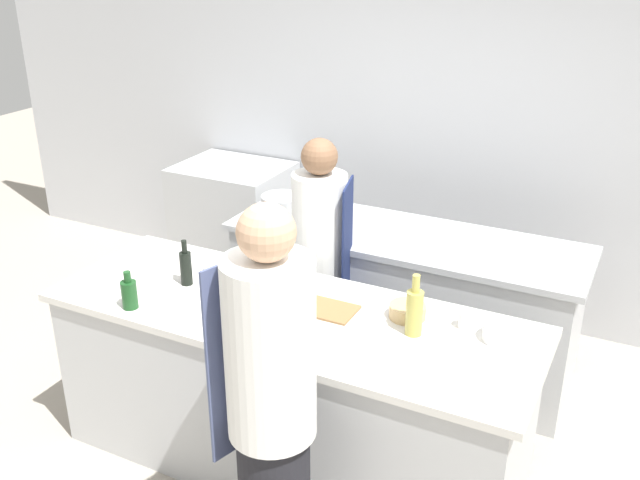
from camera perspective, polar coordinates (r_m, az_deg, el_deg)
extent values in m
plane|color=#A89E8E|center=(4.14, -2.28, -17.01)|extent=(16.00, 16.00, 0.00)
cube|color=silver|center=(5.27, 8.85, 9.07)|extent=(8.00, 0.06, 2.80)
cube|color=#B7BABC|center=(3.86, -2.39, -11.96)|extent=(2.43, 0.85, 0.89)
cube|color=silver|center=(3.61, -2.51, -5.91)|extent=(2.53, 0.89, 0.04)
cube|color=#B7BABC|center=(4.71, 6.57, -5.05)|extent=(2.18, 0.72, 0.89)
cube|color=#B7BABC|center=(4.51, 6.84, 0.17)|extent=(2.27, 0.74, 0.04)
cube|color=#B7BABC|center=(5.83, -6.84, 1.24)|extent=(0.85, 0.68, 0.99)
cube|color=black|center=(5.67, -8.58, -1.99)|extent=(0.68, 0.01, 0.35)
cube|color=black|center=(5.42, -9.01, 4.50)|extent=(0.72, 0.01, 0.06)
cylinder|color=white|center=(2.76, -4.01, -8.78)|extent=(0.36, 0.36, 0.76)
cube|color=#4C567F|center=(2.94, -6.41, -9.21)|extent=(0.11, 0.33, 0.87)
sphere|color=tan|center=(2.54, -4.32, 0.60)|extent=(0.22, 0.22, 0.22)
cylinder|color=black|center=(4.49, -0.04, -7.53)|extent=(0.27, 0.27, 0.75)
cylinder|color=silver|center=(4.17, -0.04, 0.88)|extent=(0.32, 0.32, 0.67)
cube|color=#19234C|center=(4.17, 2.19, -0.50)|extent=(0.09, 0.30, 0.78)
sphere|color=brown|center=(4.02, -0.04, 6.69)|extent=(0.21, 0.21, 0.21)
cylinder|color=#2D5175|center=(3.20, -1.33, -7.86)|extent=(0.07, 0.07, 0.17)
cylinder|color=#2D5175|center=(3.14, -1.35, -5.99)|extent=(0.03, 0.03, 0.07)
cylinder|color=silver|center=(3.84, -1.83, -2.46)|extent=(0.08, 0.08, 0.15)
cylinder|color=silver|center=(3.79, -1.85, -1.07)|extent=(0.04, 0.04, 0.06)
cylinder|color=#19471E|center=(3.72, -15.00, -4.26)|extent=(0.08, 0.08, 0.14)
cylinder|color=#19471E|center=(3.67, -15.17, -2.87)|extent=(0.04, 0.04, 0.06)
cylinder|color=#5B2319|center=(3.53, -6.05, -4.75)|extent=(0.06, 0.06, 0.18)
cylinder|color=#5B2319|center=(3.47, -6.13, -2.91)|extent=(0.03, 0.03, 0.07)
cylinder|color=#B2A84C|center=(3.38, 7.55, -5.82)|extent=(0.08, 0.08, 0.22)
cylinder|color=#B2A84C|center=(3.30, 7.69, -3.48)|extent=(0.04, 0.04, 0.09)
cylinder|color=black|center=(3.88, -10.67, -2.26)|extent=(0.06, 0.06, 0.18)
cylinder|color=black|center=(3.83, -10.82, -0.53)|extent=(0.03, 0.03, 0.07)
cylinder|color=white|center=(3.44, 14.52, -7.22)|extent=(0.20, 0.20, 0.07)
cylinder|color=#B7BABC|center=(4.00, -7.45, -2.34)|extent=(0.26, 0.26, 0.05)
cylinder|color=tan|center=(3.55, 7.01, -5.67)|extent=(0.18, 0.18, 0.07)
cylinder|color=white|center=(3.87, -4.31, -3.00)|extent=(0.19, 0.19, 0.06)
cylinder|color=white|center=(3.50, 11.61, -6.30)|extent=(0.08, 0.08, 0.08)
cube|color=olive|center=(3.62, -0.45, -5.31)|extent=(0.43, 0.21, 0.01)
cylinder|color=#B7BABC|center=(4.70, -3.06, 2.62)|extent=(0.27, 0.27, 0.16)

